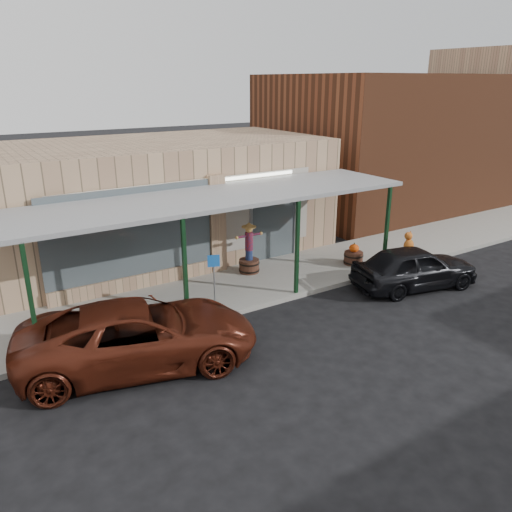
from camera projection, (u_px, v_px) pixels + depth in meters
ground at (289, 342)px, 12.56m from camera, size 120.00×120.00×0.00m
sidewalk at (221, 291)px, 15.41m from camera, size 40.00×3.20×0.15m
storefront at (160, 199)px, 18.37m from camera, size 12.00×6.25×4.20m
awning at (219, 198)px, 14.40m from camera, size 12.00×3.00×3.04m
block_buildings_near at (196, 147)px, 19.65m from camera, size 61.00×8.00×8.00m
barrel_scarecrow at (249, 256)px, 16.56m from camera, size 1.02×0.85×1.72m
barrel_pumpkin at (354, 256)px, 17.41m from camera, size 0.80×0.80×0.77m
handicap_sign at (214, 275)px, 13.65m from camera, size 0.32×0.13×1.62m
parked_sedan at (415, 267)px, 15.66m from camera, size 4.28×2.43×1.58m
car_maroon at (139, 335)px, 11.37m from camera, size 5.83×3.75×1.49m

